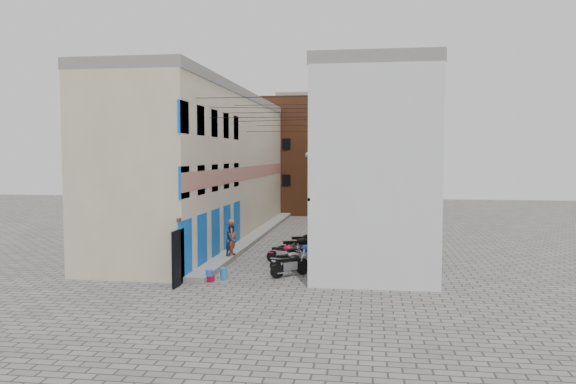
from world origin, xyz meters
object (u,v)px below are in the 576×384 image
at_px(motorcycle_e, 298,246).
at_px(water_jug_near, 209,276).
at_px(motorcycle_g, 304,241).
at_px(person_a, 232,237).
at_px(red_crate, 209,279).
at_px(motorcycle_a, 290,263).
at_px(motorcycle_b, 289,260).
at_px(motorcycle_c, 303,254).
at_px(person_b, 232,240).
at_px(water_jug_far, 224,273).
at_px(motorcycle_f, 311,245).
at_px(motorcycle_d, 284,252).

bearing_deg(motorcycle_e, water_jug_near, -45.56).
xyz_separation_m(motorcycle_e, motorcycle_g, (0.08, 2.00, -0.05)).
relative_size(person_a, red_crate, 4.79).
bearing_deg(motorcycle_a, red_crate, -107.69).
relative_size(motorcycle_b, motorcycle_c, 0.82).
bearing_deg(motorcycle_c, motorcycle_e, 162.51).
relative_size(motorcycle_a, motorcycle_g, 0.98).
distance_m(person_b, water_jug_far, 4.10).
distance_m(motorcycle_f, person_b, 4.11).
distance_m(motorcycle_b, motorcycle_e, 3.01).
xyz_separation_m(motorcycle_b, motorcycle_e, (0.00, 3.01, 0.11)).
bearing_deg(motorcycle_b, red_crate, -72.20).
bearing_deg(motorcycle_g, motorcycle_a, -22.29).
distance_m(motorcycle_b, motorcycle_d, 1.90).
relative_size(person_a, water_jug_near, 3.82).
relative_size(motorcycle_f, water_jug_near, 4.01).
height_order(motorcycle_g, person_b, person_b).
relative_size(motorcycle_c, water_jug_far, 4.60).
xyz_separation_m(motorcycle_e, person_a, (-3.07, -0.97, 0.51)).
distance_m(person_b, red_crate, 4.59).
relative_size(motorcycle_f, red_crate, 5.03).
bearing_deg(motorcycle_d, motorcycle_f, 160.36).
xyz_separation_m(motorcycle_f, water_jug_far, (-2.98, -5.89, -0.30)).
relative_size(motorcycle_b, water_jug_near, 3.81).
xyz_separation_m(motorcycle_g, person_b, (-3.14, -3.02, 0.45)).
bearing_deg(person_a, red_crate, 177.53).
height_order(motorcycle_c, red_crate, motorcycle_c).
relative_size(motorcycle_d, red_crate, 4.77).
bearing_deg(person_b, motorcycle_b, -104.15).
bearing_deg(motorcycle_e, person_a, -89.97).
bearing_deg(motorcycle_b, motorcycle_f, 149.35).
bearing_deg(motorcycle_d, person_b, -86.93).
relative_size(motorcycle_f, motorcycle_g, 0.94).
relative_size(motorcycle_a, red_crate, 5.21).
distance_m(motorcycle_c, motorcycle_f, 3.06).
height_order(motorcycle_b, motorcycle_c, motorcycle_c).
height_order(motorcycle_a, motorcycle_g, motorcycle_g).
bearing_deg(motorcycle_e, person_b, -89.22).
xyz_separation_m(motorcycle_a, person_a, (-3.25, 3.12, 0.57)).
bearing_deg(water_jug_far, motorcycle_e, 63.85).
bearing_deg(motorcycle_c, person_a, -139.08).
distance_m(motorcycle_g, person_a, 4.36).
bearing_deg(motorcycle_g, water_jug_near, -45.15).
xyz_separation_m(motorcycle_a, person_b, (-3.25, 3.08, 0.46)).
relative_size(motorcycle_a, water_jug_near, 4.16).
bearing_deg(motorcycle_b, motorcycle_a, -13.11).
bearing_deg(water_jug_near, water_jug_far, 46.11).
xyz_separation_m(motorcycle_d, water_jug_far, (-1.95, -3.81, -0.27)).
xyz_separation_m(motorcycle_c, motorcycle_g, (-0.43, 4.15, -0.05)).
bearing_deg(person_a, water_jug_far, -175.60).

